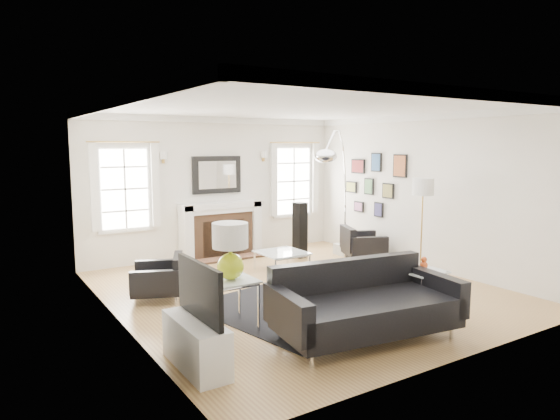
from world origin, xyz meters
TOP-DOWN VIEW (x-y plane):
  - floor at (0.00, 0.00)m, footprint 6.00×6.00m
  - back_wall at (0.00, 3.00)m, footprint 5.50×0.04m
  - front_wall at (0.00, -3.00)m, footprint 5.50×0.04m
  - left_wall at (-2.75, 0.00)m, footprint 0.04×6.00m
  - right_wall at (2.75, 0.00)m, footprint 0.04×6.00m
  - ceiling at (0.00, 0.00)m, footprint 5.50×6.00m
  - crown_molding at (0.00, 0.00)m, footprint 5.50×6.00m
  - fireplace at (0.00, 2.79)m, footprint 1.70×0.69m
  - mantel_mirror at (0.00, 2.95)m, footprint 1.05×0.07m
  - window_left at (-1.85, 2.95)m, footprint 1.24×0.15m
  - window_right at (1.85, 2.95)m, footprint 1.24×0.15m
  - gallery_wall at (2.72, 1.30)m, footprint 0.04×1.73m
  - tv_unit at (-2.44, -1.70)m, footprint 0.35×1.00m
  - area_rug at (-0.24, -0.63)m, footprint 3.24×2.87m
  - sofa at (-0.48, -1.98)m, footprint 2.30×1.29m
  - armchair_left at (-1.98, 0.72)m, footprint 0.95×1.00m
  - armchair_right at (2.15, 1.02)m, footprint 0.99×1.04m
  - coffee_table at (0.39, 1.14)m, footprint 0.79×0.79m
  - side_table_left at (-1.67, -0.94)m, footprint 0.57×0.57m
  - nesting_table at (0.71, -1.83)m, footprint 0.55×0.46m
  - gourd_lamp at (-1.67, -0.94)m, footprint 0.43×0.43m
  - orange_vase at (0.71, -1.83)m, footprint 0.11×0.11m
  - arc_floor_lamp at (1.44, 0.91)m, footprint 1.84×1.71m
  - stick_floor_lamp at (2.01, -0.61)m, footprint 0.35×0.35m
  - speaker_tower at (1.30, 1.89)m, footprint 0.25×0.25m

SIDE VIEW (x-z plane):
  - floor at x=0.00m, z-range 0.00..0.00m
  - area_rug at x=-0.24m, z-range 0.00..0.01m
  - armchair_left at x=-1.98m, z-range 0.03..0.56m
  - armchair_right at x=2.15m, z-range 0.03..0.59m
  - coffee_table at x=0.39m, z-range 0.15..0.50m
  - tv_unit at x=-2.44m, z-range -0.22..0.87m
  - sofa at x=-0.48m, z-range 0.03..0.74m
  - nesting_table at x=0.71m, z-range 0.18..0.78m
  - side_table_left at x=-1.67m, z-range 0.20..0.83m
  - fireplace at x=0.00m, z-range -0.01..1.10m
  - speaker_tower at x=1.30m, z-range 0.00..1.11m
  - orange_vase at x=0.71m, z-range 0.61..0.78m
  - gourd_lamp at x=-1.67m, z-range 0.68..1.37m
  - back_wall at x=0.00m, z-range 0.00..2.80m
  - front_wall at x=0.00m, z-range 0.00..2.80m
  - left_wall at x=-2.75m, z-range 0.00..2.80m
  - right_wall at x=2.75m, z-range 0.00..2.80m
  - arc_floor_lamp at x=1.44m, z-range 0.11..2.72m
  - window_left at x=-1.85m, z-range 0.65..2.27m
  - window_right at x=1.85m, z-range 0.65..2.27m
  - stick_floor_lamp at x=2.01m, z-range 0.63..2.33m
  - gallery_wall at x=2.72m, z-range 0.89..2.18m
  - mantel_mirror at x=0.00m, z-range 1.27..2.02m
  - crown_molding at x=0.00m, z-range 2.68..2.80m
  - ceiling at x=0.00m, z-range 2.79..2.81m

